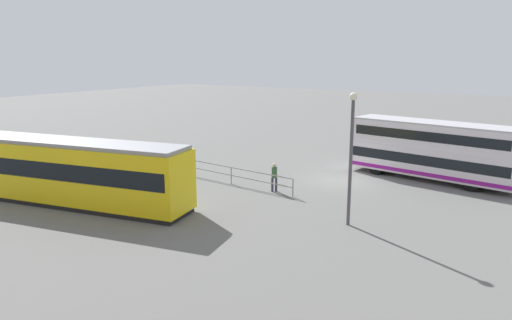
{
  "coord_description": "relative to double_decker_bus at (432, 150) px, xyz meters",
  "views": [
    {
      "loc": [
        -10.64,
        27.79,
        7.75
      ],
      "look_at": [
        3.65,
        4.34,
        1.73
      ],
      "focal_mm": 33.09,
      "sensor_mm": 36.0,
      "label": 1
    }
  ],
  "objects": [
    {
      "name": "pedestrian_railing",
      "position": [
        10.35,
        7.59,
        -1.17
      ],
      "size": [
        9.23,
        1.19,
        1.08
      ],
      "color": "gray",
      "rests_on": "ground"
    },
    {
      "name": "street_lamp",
      "position": [
        1.5,
        10.81,
        1.75
      ],
      "size": [
        0.36,
        0.36,
        6.21
      ],
      "color": "#4C4C51",
      "rests_on": "ground"
    },
    {
      "name": "pedestrian_near_railing",
      "position": [
        7.22,
        7.71,
        -0.93
      ],
      "size": [
        0.44,
        0.44,
        1.71
      ],
      "color": "#33384C",
      "rests_on": "ground"
    },
    {
      "name": "double_decker_bus",
      "position": [
        0.0,
        0.0,
        0.0
      ],
      "size": [
        10.79,
        4.43,
        3.74
      ],
      "color": "silver",
      "rests_on": "ground"
    },
    {
      "name": "info_sign",
      "position": [
        14.67,
        8.37,
        -0.38
      ],
      "size": [
        1.2,
        0.14,
        2.21
      ],
      "color": "slate",
      "rests_on": "ground"
    },
    {
      "name": "ground_plane",
      "position": [
        4.88,
        3.27,
        -1.92
      ],
      "size": [
        160.0,
        160.0,
        0.0
      ],
      "primitive_type": "plane",
      "color": "slate"
    },
    {
      "name": "tram_yellow",
      "position": [
        15.15,
        15.34,
        -0.12
      ],
      "size": [
        13.52,
        4.82,
        3.47
      ],
      "color": "yellow",
      "rests_on": "ground"
    }
  ]
}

